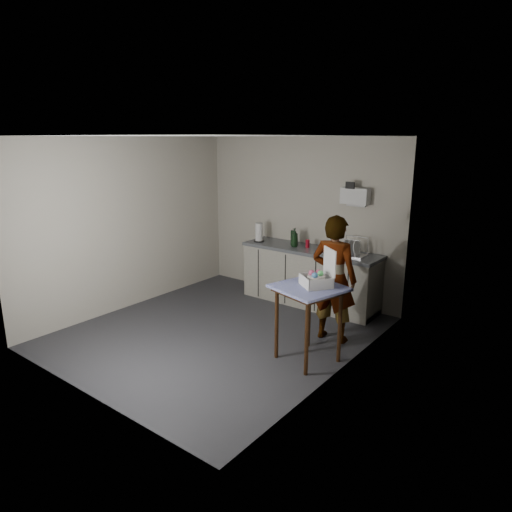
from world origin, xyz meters
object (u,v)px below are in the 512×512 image
Objects in this scene: side_table at (309,296)px; dish_rack at (352,251)px; standing_man at (334,279)px; soap_bottle at (295,237)px; soda_can at (307,244)px; dark_bottle at (293,238)px; paper_towel at (259,233)px; kitchen_counter at (310,278)px; bakery_box at (318,278)px.

dish_rack is (-0.27, 1.65, 0.17)m from side_table.
standing_man is 1.51m from soap_bottle.
dark_bottle is at bearing -176.05° from soda_can.
dish_rack is at bearing 3.19° from paper_towel.
standing_man reaches higher than dark_bottle.
side_table is at bearing -52.35° from soap_bottle.
standing_man is at bearing -46.05° from kitchen_counter.
paper_towel reaches higher than soap_bottle.
standing_man is (0.92, -0.95, 0.40)m from kitchen_counter.
dark_bottle is 0.55× the size of bakery_box.
kitchen_counter is at bearing 179.71° from dish_rack.
paper_towel is 0.70× the size of bakery_box.
dark_bottle is at bearing 177.46° from kitchen_counter.
side_table is at bearing -59.60° from kitchen_counter.
dark_bottle is 0.79× the size of paper_towel.
kitchen_counter is at bearing -51.05° from standing_man.
dish_rack is (0.70, -0.00, 0.54)m from kitchen_counter.
paper_towel is (-1.85, 0.86, 0.23)m from standing_man.
soap_bottle reaches higher than kitchen_counter.
dish_rack is at bearing -82.23° from standing_man.
soda_can is 0.28× the size of bakery_box.
standing_man is 2.06m from paper_towel.
dish_rack is (-0.22, 0.95, 0.14)m from standing_man.
standing_man is at bearing -44.71° from soda_can.
dish_rack reaches higher than dark_bottle.
bakery_box reaches higher than paper_towel.
paper_towel is (-0.59, -0.11, 0.02)m from dark_bottle.
soap_bottle is at bearing -41.33° from dark_bottle.
dish_rack is at bearing -1.03° from dark_bottle.
dark_bottle is 1.05m from dish_rack.
kitchen_counter is 2.43× the size of side_table.
kitchen_counter is at bearing 136.18° from side_table.
paper_towel is (-0.86, -0.13, 0.09)m from soda_can.
soda_can is at bearing 156.83° from kitchen_counter.
paper_towel is 1.64m from dish_rack.
paper_towel is at bearing -176.81° from dish_rack.
kitchen_counter is at bearing 159.73° from bakery_box.
dish_rack reaches higher than kitchen_counter.
standing_man is 4.29× the size of dish_rack.
standing_man is 6.80× the size of dark_bottle.
bakery_box reaches higher than dish_rack.
soap_bottle reaches higher than soda_can.
paper_towel reaches higher than dish_rack.
side_table is 0.70m from standing_man.
standing_man is 0.66m from bakery_box.
side_table is 2.08× the size of bakery_box.
kitchen_counter is at bearing 11.09° from soap_bottle.
side_table is 1.99m from soda_can.
standing_man is 5.57× the size of soap_bottle.
soda_can is at bearing 3.95° from dark_bottle.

